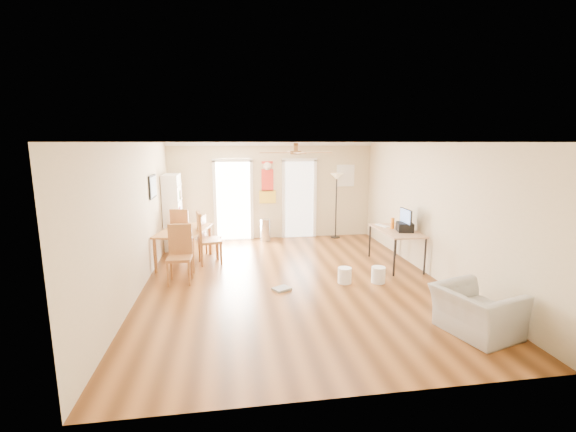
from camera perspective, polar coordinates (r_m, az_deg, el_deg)
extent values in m
plane|color=brown|center=(7.53, 0.70, -9.48)|extent=(7.00, 7.00, 0.00)
cube|color=red|center=(10.56, -3.03, 4.98)|extent=(0.46, 0.03, 1.10)
cube|color=white|center=(10.96, 8.41, 5.88)|extent=(0.50, 0.04, 0.60)
cube|color=black|center=(8.57, -19.22, 4.09)|extent=(0.04, 0.66, 0.48)
cylinder|color=#B9B9BB|center=(10.43, -3.35, -2.07)|extent=(0.35, 0.35, 0.59)
cube|color=silver|center=(8.90, 13.69, -1.39)|extent=(0.24, 0.41, 0.01)
cube|color=black|center=(8.47, 16.74, -1.56)|extent=(0.38, 0.42, 0.18)
cylinder|color=orange|center=(8.65, 15.06, -1.05)|extent=(0.09, 0.09, 0.24)
cylinder|color=white|center=(7.46, 8.31, -8.60)|extent=(0.30, 0.30, 0.29)
cylinder|color=white|center=(7.59, 13.09, -8.39)|extent=(0.29, 0.29, 0.30)
cube|color=gray|center=(7.08, -0.95, -10.63)|extent=(0.37, 0.35, 0.04)
imported|color=#A9A8A3|center=(6.06, 25.87, -12.47)|extent=(1.11, 1.19, 0.64)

